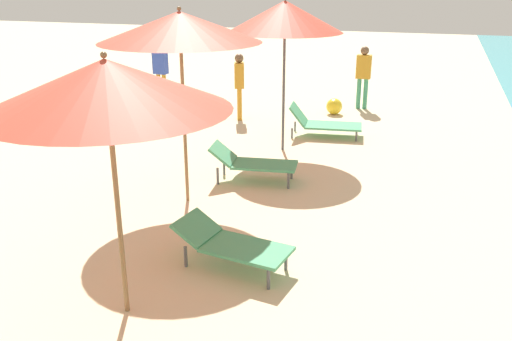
{
  "coord_description": "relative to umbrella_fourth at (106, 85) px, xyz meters",
  "views": [
    {
      "loc": [
        2.51,
        5.28,
        3.2
      ],
      "look_at": [
        0.88,
        10.13,
        1.37
      ],
      "focal_mm": 38.05,
      "sensor_mm": 36.0,
      "label": 1
    }
  ],
  "objects": [
    {
      "name": "person_walking_mid",
      "position": [
        -4.17,
        8.68,
        -1.34
      ],
      "size": [
        0.38,
        0.25,
        1.61
      ],
      "rotation": [
        0.0,
        0.0,
        1.48
      ],
      "color": "orange",
      "rests_on": "ground"
    },
    {
      "name": "umbrella_fourth",
      "position": [
        0.0,
        0.0,
        0.0
      ],
      "size": [
        2.23,
        2.23,
        2.6
      ],
      "color": "olive",
      "rests_on": "ground"
    },
    {
      "name": "lounger_fifth_shoreside",
      "position": [
        0.01,
        3.9,
        -1.97
      ],
      "size": [
        1.47,
        0.77,
        0.62
      ],
      "rotation": [
        0.0,
        0.0,
        0.15
      ],
      "color": "#4CA572",
      "rests_on": "ground"
    },
    {
      "name": "person_walking_far",
      "position": [
        0.96,
        9.76,
        -1.36
      ],
      "size": [
        0.36,
        0.23,
        1.57
      ],
      "rotation": [
        0.0,
        0.0,
        1.59
      ],
      "color": "#3F9972",
      "rests_on": "ground"
    },
    {
      "name": "umbrella_farthest",
      "position": [
        0.01,
        5.73,
        0.21
      ],
      "size": [
        2.13,
        2.13,
        2.86
      ],
      "color": "#4C4C51",
      "rests_on": "ground"
    },
    {
      "name": "umbrella_fifth",
      "position": [
        -0.66,
        2.82,
        0.25
      ],
      "size": [
        2.26,
        2.26,
        2.82
      ],
      "color": "olive",
      "rests_on": "ground"
    },
    {
      "name": "lounger_fourth_shoreside",
      "position": [
        0.7,
        1.15,
        -2.0
      ],
      "size": [
        1.42,
        0.76,
        0.53
      ],
      "rotation": [
        0.0,
        0.0,
        -0.15
      ],
      "color": "#4CA572",
      "rests_on": "ground"
    },
    {
      "name": "lounger_farthest_shoreside",
      "position": [
        0.54,
        6.94,
        -2.01
      ],
      "size": [
        1.58,
        0.86,
        0.66
      ],
      "rotation": [
        0.0,
        0.0,
        0.14
      ],
      "color": "#4CA572",
      "rests_on": "ground"
    },
    {
      "name": "beach_ball",
      "position": [
        0.41,
        8.94,
        -2.11
      ],
      "size": [
        0.39,
        0.39,
        0.39
      ],
      "primitive_type": "sphere",
      "color": "yellow",
      "rests_on": "ground"
    },
    {
      "name": "person_walking_near",
      "position": [
        -1.63,
        7.74,
        -1.38
      ],
      "size": [
        0.33,
        0.41,
        1.54
      ],
      "rotation": [
        0.0,
        0.0,
        0.35
      ],
      "color": "orange",
      "rests_on": "ground"
    }
  ]
}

